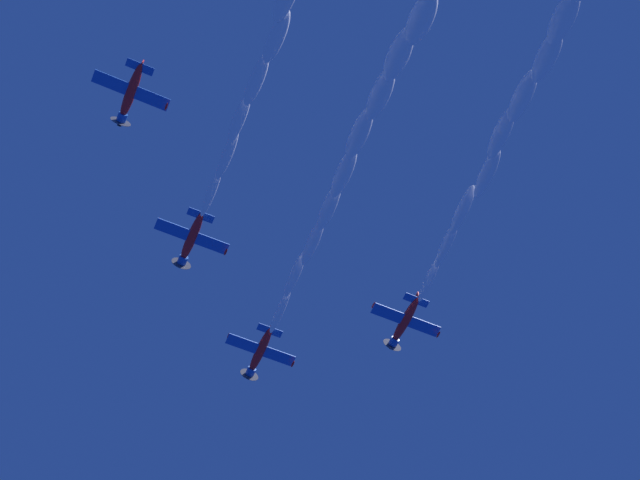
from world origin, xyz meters
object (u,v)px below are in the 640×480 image
Objects in this scene: airplane_left_wingman at (191,239)px; airplane_slot_tail at (130,94)px; airplane_lead at (260,352)px; airplane_right_wingman at (404,322)px.

airplane_left_wingman is 16.18m from airplane_slot_tail.
airplane_lead is 16.47m from airplane_right_wingman.
airplane_left_wingman is at bearing -124.42° from airplane_lead.
airplane_slot_tail reaches higher than airplane_left_wingman.
airplane_slot_tail is at bearing -121.27° from airplane_lead.
airplane_right_wingman is 1.00× the size of airplane_slot_tail.
airplane_left_wingman is at bearing 61.71° from airplane_slot_tail.
airplane_right_wingman reaches higher than airplane_left_wingman.
airplane_left_wingman is 24.87m from airplane_right_wingman.
airplane_lead is at bearing 58.73° from airplane_slot_tail.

